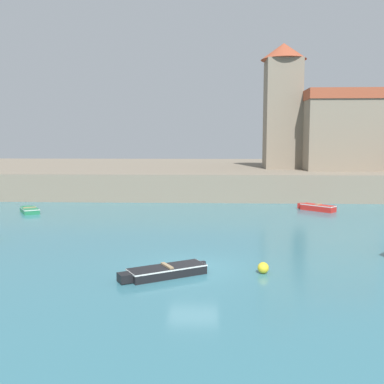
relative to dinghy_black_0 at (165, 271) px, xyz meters
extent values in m
plane|color=teal|center=(1.28, 1.40, -0.26)|extent=(200.00, 200.00, 0.00)
cube|color=gray|center=(1.28, 44.94, 1.18)|extent=(120.00, 40.00, 2.88)
cube|color=black|center=(0.09, 0.05, -0.03)|extent=(3.77, 2.92, 0.46)
cube|color=black|center=(-1.72, -1.03, -0.03)|extent=(0.81, 0.85, 0.39)
cube|color=white|center=(0.09, 0.05, 0.16)|extent=(3.81, 2.95, 0.07)
cube|color=#997F5B|center=(0.09, 0.05, 0.24)|extent=(0.70, 0.99, 0.08)
cube|color=black|center=(1.77, 1.06, 0.02)|extent=(0.27, 0.27, 0.36)
cube|color=#237A4C|center=(-13.89, 18.09, -0.04)|extent=(2.46, 2.93, 0.43)
cube|color=#237A4C|center=(-14.73, 19.47, -0.04)|extent=(0.89, 0.85, 0.37)
cube|color=white|center=(-13.89, 18.09, 0.14)|extent=(2.49, 2.96, 0.07)
cube|color=#997F5B|center=(-13.89, 18.09, 0.22)|extent=(1.02, 0.73, 0.08)
cube|color=red|center=(11.89, 20.33, 0.02)|extent=(2.95, 2.86, 0.56)
cube|color=red|center=(10.59, 21.54, 0.02)|extent=(0.73, 0.73, 0.47)
cube|color=white|center=(11.89, 20.33, 0.26)|extent=(2.98, 2.88, 0.07)
cube|color=#997F5B|center=(11.89, 20.33, 0.34)|extent=(0.75, 0.78, 0.08)
sphere|color=yellow|center=(4.67, 0.67, 0.02)|extent=(0.55, 0.55, 0.55)
cube|color=gray|center=(17.28, 38.86, 6.67)|extent=(8.38, 16.66, 8.10)
cube|color=#9E472D|center=(17.28, 38.86, 11.32)|extent=(8.54, 17.00, 1.20)
cube|color=gray|center=(10.95, 36.36, 9.27)|extent=(4.29, 4.29, 13.30)
cone|color=#9E472D|center=(10.95, 36.36, 16.92)|extent=(5.58, 5.58, 2.00)
camera|label=1|loc=(2.15, -20.48, 6.12)|focal=42.00mm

